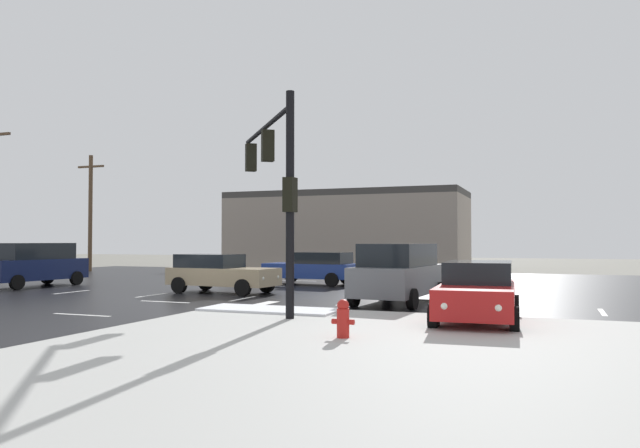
# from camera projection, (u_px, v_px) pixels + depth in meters

# --- Properties ---
(ground_plane) EXTENTS (120.00, 120.00, 0.00)m
(ground_plane) POSITION_uv_depth(u_px,v_px,m) (196.00, 297.00, 22.90)
(ground_plane) COLOR slate
(road_asphalt) EXTENTS (44.00, 44.00, 0.02)m
(road_asphalt) POSITION_uv_depth(u_px,v_px,m) (196.00, 297.00, 22.90)
(road_asphalt) COLOR black
(road_asphalt) RESTS_ON ground_plane
(sidewalk_corner) EXTENTS (18.00, 18.00, 0.14)m
(sidewalk_corner) POSITION_uv_depth(u_px,v_px,m) (503.00, 409.00, 7.43)
(sidewalk_corner) COLOR #B2B2AD
(sidewalk_corner) RESTS_ON ground_plane
(snow_strip_curbside) EXTENTS (4.00, 1.60, 0.06)m
(snow_strip_curbside) POSITION_uv_depth(u_px,v_px,m) (270.00, 309.00, 17.39)
(snow_strip_curbside) COLOR white
(snow_strip_curbside) RESTS_ON sidewalk_corner
(lane_markings) EXTENTS (36.15, 36.15, 0.01)m
(lane_markings) POSITION_uv_depth(u_px,v_px,m) (204.00, 301.00, 21.19)
(lane_markings) COLOR silver
(lane_markings) RESTS_ON road_asphalt
(traffic_signal_mast) EXTENTS (3.90, 4.94, 5.91)m
(traffic_signal_mast) POSITION_uv_depth(u_px,v_px,m) (275.00, 172.00, 17.31)
(traffic_signal_mast) COLOR black
(traffic_signal_mast) RESTS_ON sidewalk_corner
(fire_hydrant) EXTENTS (0.48, 0.26, 0.79)m
(fire_hydrant) POSITION_uv_depth(u_px,v_px,m) (343.00, 318.00, 12.49)
(fire_hydrant) COLOR red
(fire_hydrant) RESTS_ON sidewalk_corner
(strip_building_background) EXTENTS (18.87, 8.00, 6.12)m
(strip_building_background) POSITION_uv_depth(u_px,v_px,m) (347.00, 230.00, 49.43)
(strip_building_background) COLOR gray
(strip_building_background) RESTS_ON ground_plane
(suv_grey) EXTENTS (2.49, 4.96, 2.03)m
(suv_grey) POSITION_uv_depth(u_px,v_px,m) (399.00, 272.00, 20.55)
(suv_grey) COLOR slate
(suv_grey) RESTS_ON road_asphalt
(suv_navy) EXTENTS (2.45, 4.94, 2.03)m
(suv_navy) POSITION_uv_depth(u_px,v_px,m) (33.00, 264.00, 28.07)
(suv_navy) COLOR #141E47
(suv_navy) RESTS_ON road_asphalt
(sedan_blue) EXTENTS (4.63, 2.28, 1.58)m
(sedan_blue) POSITION_uv_depth(u_px,v_px,m) (314.00, 268.00, 29.36)
(sedan_blue) COLOR navy
(sedan_blue) RESTS_ON road_asphalt
(sedan_red) EXTENTS (2.20, 4.61, 1.58)m
(sedan_red) POSITION_uv_depth(u_px,v_px,m) (478.00, 291.00, 15.47)
(sedan_red) COLOR #B21919
(sedan_red) RESTS_ON road_asphalt
(sedan_tan) EXTENTS (4.65, 2.32, 1.58)m
(sedan_tan) POSITION_uv_depth(u_px,v_px,m) (220.00, 272.00, 24.75)
(sedan_tan) COLOR tan
(sedan_tan) RESTS_ON road_asphalt
(utility_pole_distant) EXTENTS (2.20, 0.28, 8.20)m
(utility_pole_distant) POSITION_uv_depth(u_px,v_px,m) (90.00, 210.00, 42.56)
(utility_pole_distant) COLOR brown
(utility_pole_distant) RESTS_ON ground_plane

